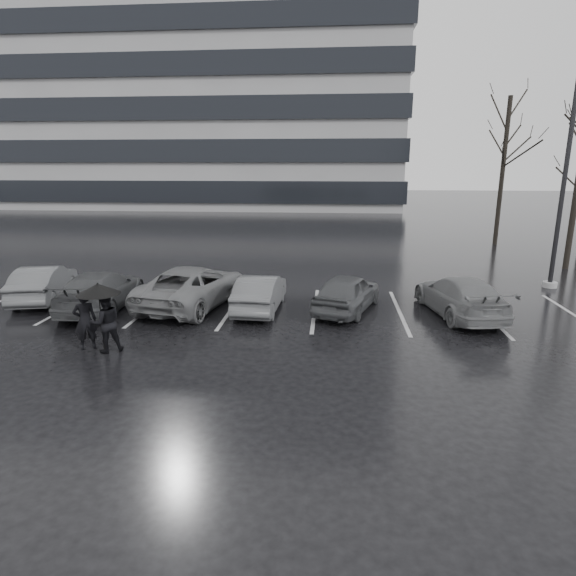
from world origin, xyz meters
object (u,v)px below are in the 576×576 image
(car_west_a, at_px, (260,292))
(car_east, at_px, (460,296))
(lamp_post, at_px, (566,170))
(tree_north, at_px, (502,173))
(car_main, at_px, (347,292))
(car_west_c, at_px, (101,290))
(car_west_b, at_px, (193,286))
(pedestrian_left, at_px, (85,321))
(car_west_d, at_px, (44,283))
(pedestrian_right, at_px, (106,323))

(car_west_a, xyz_separation_m, car_east, (6.48, 0.06, 0.03))
(lamp_post, bearing_deg, car_east, -138.31)
(car_west_a, bearing_deg, lamp_post, -157.65)
(tree_north, bearing_deg, car_east, -111.35)
(car_main, relative_size, car_west_c, 0.84)
(car_west_b, relative_size, car_east, 1.15)
(tree_north, bearing_deg, pedestrian_left, -131.05)
(car_west_c, height_order, car_west_d, car_west_c)
(car_west_d, distance_m, tree_north, 24.91)
(car_west_c, xyz_separation_m, pedestrian_right, (1.95, -3.70, 0.15))
(car_west_b, height_order, car_west_d, car_west_b)
(car_west_a, xyz_separation_m, car_west_c, (-5.35, -0.32, 0.04))
(car_west_c, bearing_deg, pedestrian_right, 114.31)
(car_west_c, relative_size, tree_north, 0.52)
(car_west_c, xyz_separation_m, tree_north, (17.57, 15.07, 3.61))
(car_west_c, bearing_deg, car_west_b, -171.70)
(car_main, relative_size, pedestrian_right, 2.34)
(car_west_c, height_order, car_east, car_west_c)
(car_west_c, height_order, lamp_post, lamp_post)
(pedestrian_left, bearing_deg, car_west_c, -99.35)
(pedestrian_left, bearing_deg, lamp_post, 178.35)
(lamp_post, bearing_deg, car_main, -154.25)
(car_west_a, relative_size, car_east, 0.84)
(car_west_a, bearing_deg, car_west_c, 5.46)
(car_west_b, relative_size, lamp_post, 0.51)
(car_east, distance_m, tree_north, 16.19)
(car_west_a, bearing_deg, pedestrian_left, 46.14)
(car_west_d, relative_size, lamp_post, 0.39)
(car_west_b, bearing_deg, pedestrian_left, 79.60)
(car_west_a, height_order, car_east, car_east)
(car_west_c, distance_m, car_east, 11.83)
(lamp_post, bearing_deg, car_west_c, -164.94)
(car_west_b, height_order, pedestrian_right, pedestrian_right)
(car_main, xyz_separation_m, tree_north, (9.34, 14.59, 3.62))
(car_west_a, relative_size, pedestrian_right, 2.31)
(lamp_post, bearing_deg, tree_north, 83.40)
(car_east, bearing_deg, tree_north, -121.73)
(car_main, distance_m, tree_north, 17.69)
(car_west_b, bearing_deg, lamp_post, -153.08)
(car_west_d, relative_size, tree_north, 0.45)
(car_main, bearing_deg, car_west_c, 22.36)
(car_west_b, relative_size, car_west_d, 1.31)
(car_west_c, xyz_separation_m, car_west_d, (-2.53, 0.80, -0.01))
(car_west_b, bearing_deg, car_east, -170.43)
(car_east, bearing_deg, car_west_d, -12.07)
(car_west_d, distance_m, lamp_post, 19.59)
(car_west_c, bearing_deg, pedestrian_left, 106.86)
(car_west_a, relative_size, tree_north, 0.43)
(car_west_c, bearing_deg, lamp_post, -168.38)
(car_west_b, distance_m, tree_north, 20.84)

